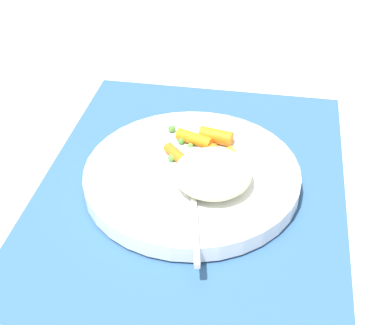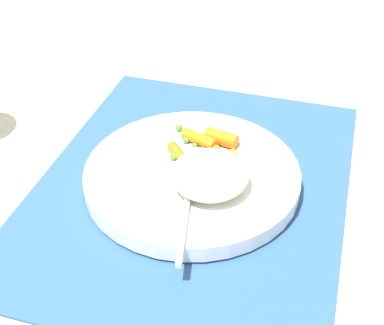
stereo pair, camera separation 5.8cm
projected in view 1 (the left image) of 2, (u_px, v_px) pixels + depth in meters
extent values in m
plane|color=beige|center=(192.00, 187.00, 0.64)|extent=(2.40, 2.40, 0.00)
cube|color=#2D5684|center=(192.00, 185.00, 0.64)|extent=(0.45, 0.35, 0.01)
cylinder|color=white|center=(192.00, 176.00, 0.63)|extent=(0.25, 0.25, 0.02)
ellipsoid|color=beige|center=(213.00, 173.00, 0.59)|extent=(0.09, 0.09, 0.03)
cylinder|color=orange|center=(176.00, 154.00, 0.64)|extent=(0.03, 0.03, 0.01)
cylinder|color=orange|center=(214.00, 160.00, 0.63)|extent=(0.05, 0.05, 0.02)
cylinder|color=orange|center=(204.00, 158.00, 0.64)|extent=(0.05, 0.03, 0.01)
cylinder|color=orange|center=(216.00, 136.00, 0.67)|extent=(0.03, 0.04, 0.02)
cylinder|color=orange|center=(194.00, 139.00, 0.66)|extent=(0.03, 0.05, 0.01)
sphere|color=#488D31|center=(172.00, 129.00, 0.69)|extent=(0.01, 0.01, 0.01)
sphere|color=#509735|center=(191.00, 146.00, 0.66)|extent=(0.01, 0.01, 0.01)
sphere|color=#4EA136|center=(172.00, 158.00, 0.64)|extent=(0.01, 0.01, 0.01)
sphere|color=green|center=(200.00, 159.00, 0.64)|extent=(0.01, 0.01, 0.01)
sphere|color=#519C3C|center=(170.00, 152.00, 0.65)|extent=(0.01, 0.01, 0.01)
sphere|color=green|center=(230.00, 137.00, 0.67)|extent=(0.01, 0.01, 0.01)
sphere|color=green|center=(216.00, 163.00, 0.63)|extent=(0.01, 0.01, 0.01)
sphere|color=green|center=(181.00, 141.00, 0.67)|extent=(0.01, 0.01, 0.01)
cube|color=silver|center=(192.00, 160.00, 0.64)|extent=(0.05, 0.02, 0.01)
cube|color=silver|center=(194.00, 215.00, 0.56)|extent=(0.14, 0.03, 0.01)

